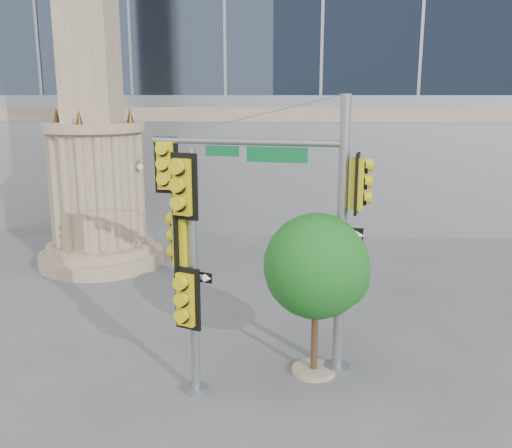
{
  "coord_description": "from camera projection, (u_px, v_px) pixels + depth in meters",
  "views": [
    {
      "loc": [
        1.05,
        -10.54,
        6.11
      ],
      "look_at": [
        0.15,
        2.0,
        3.21
      ],
      "focal_mm": 40.0,
      "sensor_mm": 36.0,
      "label": 1
    }
  ],
  "objects": [
    {
      "name": "ground",
      "position": [
        242.0,
        398.0,
        11.69
      ],
      "size": [
        120.0,
        120.0,
        0.0
      ],
      "primitive_type": "plane",
      "color": "#545456",
      "rests_on": "ground"
    },
    {
      "name": "main_signal_pole",
      "position": [
        291.0,
        204.0,
        12.28
      ],
      "size": [
        4.68,
        1.23,
        6.09
      ],
      "rotation": [
        0.0,
        0.0,
        -0.18
      ],
      "color": "slate",
      "rests_on": "ground"
    },
    {
      "name": "secondary_signal_pole",
      "position": [
        187.0,
        255.0,
        11.19
      ],
      "size": [
        0.87,
        0.85,
        5.09
      ],
      "rotation": [
        0.0,
        0.0,
        -0.4
      ],
      "color": "slate",
      "rests_on": "ground"
    },
    {
      "name": "monument",
      "position": [
        93.0,
        110.0,
        19.61
      ],
      "size": [
        4.4,
        4.4,
        16.6
      ],
      "color": "gray",
      "rests_on": "ground"
    },
    {
      "name": "street_tree",
      "position": [
        318.0,
        270.0,
        12.23
      ],
      "size": [
        2.33,
        2.28,
        3.63
      ],
      "color": "gray",
      "rests_on": "ground"
    }
  ]
}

